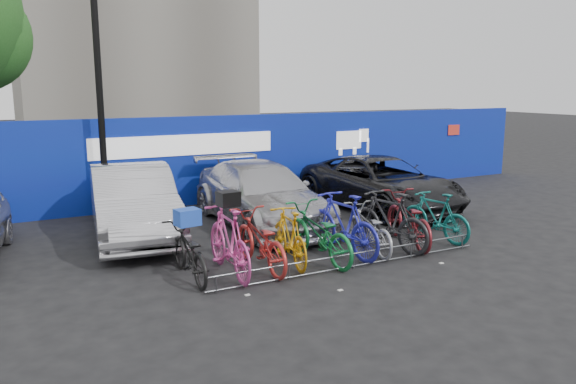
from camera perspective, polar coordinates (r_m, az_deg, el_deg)
ground at (r=10.66m, az=4.86°, el=-6.85°), size 100.00×100.00×0.00m
hoarding at (r=15.68m, az=-6.90°, el=3.35°), size 22.00×0.18×2.40m
lamppost at (r=14.13m, az=-18.65°, el=10.46°), size 0.25×0.50×6.11m
bike_rack at (r=10.13m, az=6.70°, el=-6.87°), size 5.60×0.03×0.30m
car_1 at (r=12.41m, az=-15.47°, el=-1.02°), size 2.15×4.78×1.52m
car_2 at (r=13.09m, az=-2.76°, el=-0.23°), size 2.07×4.97×1.43m
car_3 at (r=14.91m, az=9.41°, el=0.88°), size 2.53×5.04×1.37m
bike_0 at (r=9.60m, az=-10.07°, el=-6.06°), size 0.64×1.79×0.94m
bike_1 at (r=9.67m, az=-6.01°, el=-4.95°), size 0.66×2.05×1.22m
bike_2 at (r=9.95m, az=-2.91°, el=-4.99°), size 0.71×1.98×1.03m
bike_3 at (r=10.19m, az=0.16°, el=-4.57°), size 0.73×1.79×1.04m
bike_4 at (r=10.37m, az=3.07°, el=-4.24°), size 0.87×2.09×1.07m
bike_5 at (r=10.77m, az=5.64°, el=-3.27°), size 0.79×2.09×1.23m
bike_6 at (r=11.08m, az=8.19°, el=-3.72°), size 0.84×1.83×0.93m
bike_7 at (r=11.28m, az=10.22°, el=-2.86°), size 0.94×2.04×1.18m
bike_8 at (r=11.70m, az=12.07°, el=-2.72°), size 1.21×2.16×1.07m
bike_9 at (r=12.16m, az=14.76°, el=-2.40°), size 0.79×1.79×1.04m
cargo_crate at (r=9.44m, az=-10.19°, el=-2.54°), size 0.42×0.35×0.28m
cargo_topcase at (r=9.49m, az=-6.10°, el=-0.67°), size 0.37×0.33×0.25m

